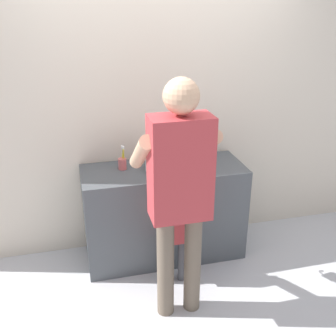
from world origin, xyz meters
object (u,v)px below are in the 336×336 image
child_toddler (176,228)px  adult_parent (179,183)px  soap_bottle (209,158)px  toothbrush_cup (122,163)px

child_toddler → adult_parent: 0.64m
soap_bottle → adult_parent: adult_parent is taller
soap_bottle → adult_parent: (-0.46, -0.70, 0.14)m
toothbrush_cup → child_toddler: (0.34, -0.47, -0.40)m
toothbrush_cup → child_toddler: toothbrush_cup is taller
adult_parent → soap_bottle: bearing=56.5°
adult_parent → child_toddler: bearing=78.5°
toothbrush_cup → adult_parent: size_ratio=0.12×
toothbrush_cup → child_toddler: 0.71m
toothbrush_cup → soap_bottle: bearing=-7.8°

